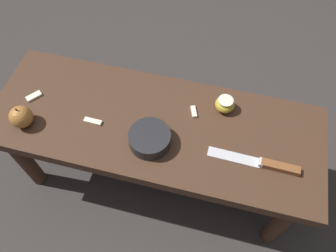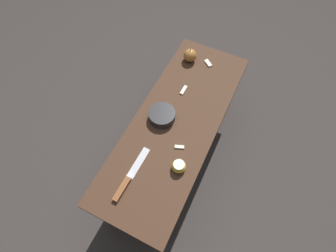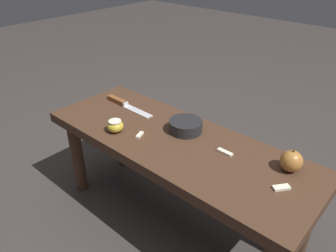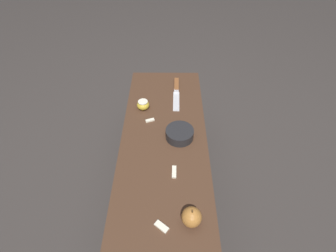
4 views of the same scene
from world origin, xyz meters
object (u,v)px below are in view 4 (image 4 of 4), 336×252
Objects in this scene: knife at (176,89)px; wooden_bench at (164,147)px; apple_cut at (143,105)px; bowl at (180,134)px; apple_whole at (192,217)px.

wooden_bench is at bearing -8.53° from knife.
bowl is (0.20, 0.18, -0.00)m from apple_cut.
apple_whole is 0.62× the size of bowl.
wooden_bench is at bearing -82.85° from bowl.
knife is at bearing 170.23° from wooden_bench.
apple_whole is (0.39, 0.10, 0.10)m from wooden_bench.
bowl is (0.35, 0.01, 0.01)m from knife.
wooden_bench is 0.25m from apple_cut.
wooden_bench is 4.00× the size of knife.
knife is 0.35m from bowl.
apple_whole is at bearing 19.39° from apple_cut.
apple_whole is 0.40m from bowl.
knife is 2.10× the size of bowl.
knife is 0.75m from apple_whole.
bowl is at bearing 97.15° from wooden_bench.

